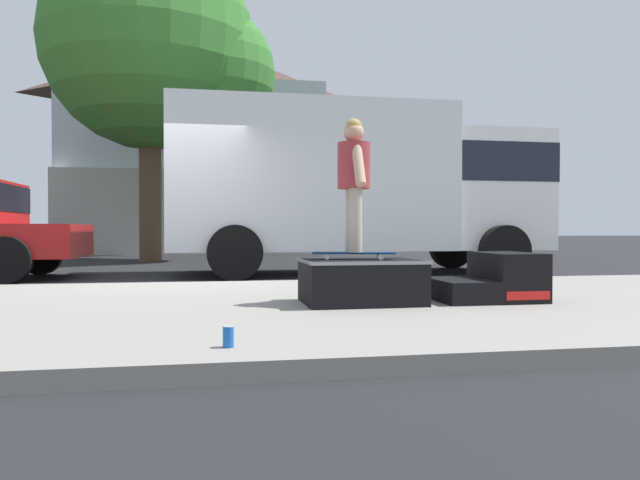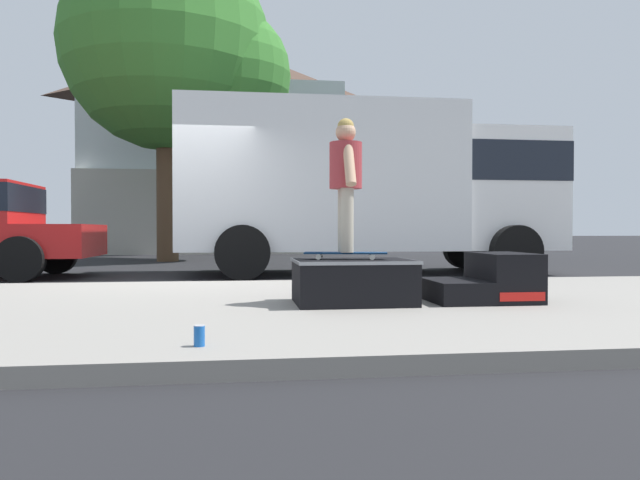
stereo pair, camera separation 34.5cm
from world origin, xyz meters
name	(u,v)px [view 1 (the left image)]	position (x,y,z in m)	size (l,w,h in m)	color
ground_plane	(163,288)	(0.00, 0.00, 0.00)	(140.00, 140.00, 0.00)	black
sidewalk_slab	(137,312)	(0.00, -3.00, 0.06)	(50.00, 5.00, 0.12)	gray
skate_box	(361,280)	(2.07, -3.18, 0.34)	(1.11, 0.85, 0.42)	black
kicker_ramp	(493,280)	(3.41, -3.18, 0.31)	(0.99, 0.80, 0.47)	black
skateboard	(354,253)	(2.00, -3.16, 0.59)	(0.80, 0.36, 0.07)	navy
skater_kid	(354,174)	(2.00, -3.16, 1.35)	(0.31, 0.65, 1.26)	#B7AD99
soda_can	(228,337)	(0.77, -5.10, 0.18)	(0.07, 0.07, 0.13)	#1959B2
box_truck	(359,183)	(3.42, 2.20, 1.70)	(6.91, 2.63, 3.05)	silver
street_tree_main	(162,51)	(-0.54, 7.18, 5.41)	(5.91, 5.37, 8.26)	brown
house_behind	(197,144)	(0.15, 15.42, 4.24)	(9.54, 8.22, 8.40)	silver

